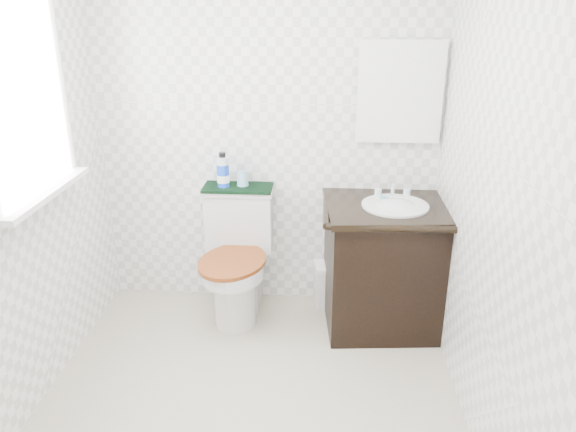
# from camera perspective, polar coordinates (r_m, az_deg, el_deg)

# --- Properties ---
(floor) EXTENTS (2.40, 2.40, 0.00)m
(floor) POSITION_cam_1_polar(r_m,az_deg,el_deg) (3.08, -4.08, -19.07)
(floor) COLOR #B5AA92
(floor) RESTS_ON ground
(wall_back) EXTENTS (2.40, 0.00, 2.40)m
(wall_back) POSITION_cam_1_polar(r_m,az_deg,el_deg) (3.62, -2.06, 8.72)
(wall_back) COLOR white
(wall_back) RESTS_ON ground
(wall_front) EXTENTS (2.40, 0.00, 2.40)m
(wall_front) POSITION_cam_1_polar(r_m,az_deg,el_deg) (1.42, -11.95, -13.37)
(wall_front) COLOR white
(wall_front) RESTS_ON ground
(wall_right) EXTENTS (0.00, 2.40, 2.40)m
(wall_right) POSITION_cam_1_polar(r_m,az_deg,el_deg) (2.56, 20.39, 1.89)
(wall_right) COLOR white
(wall_right) RESTS_ON ground
(window) EXTENTS (0.02, 0.70, 0.90)m
(window) POSITION_cam_1_polar(r_m,az_deg,el_deg) (2.97, -25.55, 10.74)
(window) COLOR white
(window) RESTS_ON wall_left
(mirror) EXTENTS (0.50, 0.02, 0.60)m
(mirror) POSITION_cam_1_polar(r_m,az_deg,el_deg) (3.56, 11.32, 12.21)
(mirror) COLOR silver
(mirror) RESTS_ON wall_back
(toilet) EXTENTS (0.49, 0.68, 0.84)m
(toilet) POSITION_cam_1_polar(r_m,az_deg,el_deg) (3.70, -5.16, -4.77)
(toilet) COLOR silver
(toilet) RESTS_ON floor
(vanity) EXTENTS (0.82, 0.72, 0.92)m
(vanity) POSITION_cam_1_polar(r_m,az_deg,el_deg) (3.60, 9.90, -4.63)
(vanity) COLOR black
(vanity) RESTS_ON floor
(trash_bin) EXTENTS (0.24, 0.20, 0.31)m
(trash_bin) POSITION_cam_1_polar(r_m,az_deg,el_deg) (3.88, 4.33, -6.91)
(trash_bin) COLOR white
(trash_bin) RESTS_ON floor
(towel) EXTENTS (0.44, 0.22, 0.02)m
(towel) POSITION_cam_1_polar(r_m,az_deg,el_deg) (3.64, -5.12, 2.90)
(towel) COLOR black
(towel) RESTS_ON toilet
(mouthwash_bottle) EXTENTS (0.08, 0.08, 0.22)m
(mouthwash_bottle) POSITION_cam_1_polar(r_m,az_deg,el_deg) (3.61, -6.63, 4.55)
(mouthwash_bottle) COLOR blue
(mouthwash_bottle) RESTS_ON towel
(cup) EXTENTS (0.08, 0.08, 0.09)m
(cup) POSITION_cam_1_polar(r_m,az_deg,el_deg) (3.63, -4.63, 3.83)
(cup) COLOR #7EB2CF
(cup) RESTS_ON towel
(soap_bar) EXTENTS (0.08, 0.05, 0.02)m
(soap_bar) POSITION_cam_1_polar(r_m,az_deg,el_deg) (3.53, 9.74, 1.85)
(soap_bar) COLOR teal
(soap_bar) RESTS_ON vanity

